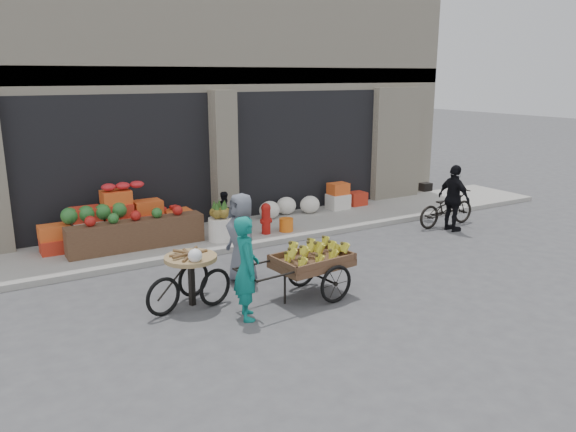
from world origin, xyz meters
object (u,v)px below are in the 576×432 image
orange_bucket (286,225)px  seated_person (225,212)px  pineapple_bin (220,229)px  fire_hydrant (266,217)px  vendor_woman (246,268)px  cyclist (454,198)px  vendor_grey (242,238)px  tricycle_cart (191,272)px  banana_cart (310,260)px  bicycle (446,208)px

orange_bucket → seated_person: (-1.20, 0.70, 0.31)m
pineapple_bin → orange_bucket: (1.60, -0.10, -0.10)m
fire_hydrant → orange_bucket: 0.55m
orange_bucket → vendor_woman: vendor_woman is taller
cyclist → vendor_grey: bearing=95.0°
tricycle_cart → orange_bucket: bearing=22.1°
pineapple_bin → tricycle_cart: (-1.74, -2.76, 0.20)m
orange_bucket → banana_cart: bearing=-114.4°
vendor_grey → cyclist: size_ratio=1.02×
tricycle_cart → vendor_grey: bearing=8.9°
seated_person → vendor_grey: (-0.96, -2.80, 0.23)m
vendor_woman → pineapple_bin: bearing=-0.7°
pineapple_bin → vendor_grey: bearing=-104.3°
tricycle_cart → vendor_grey: size_ratio=0.90×
orange_bucket → bicycle: size_ratio=0.19×
tricycle_cart → cyclist: size_ratio=0.92×
orange_bucket → banana_cart: banana_cart is taller
vendor_grey → orange_bucket: bearing=134.1°
orange_bucket → banana_cart: (-1.51, -3.33, 0.39)m
vendor_woman → bicycle: (6.63, 2.33, -0.35)m
banana_cart → cyclist: cyclist is taller
tricycle_cart → seated_person: bearing=41.0°
vendor_woman → vendor_grey: 1.57m
vendor_woman → cyclist: size_ratio=1.01×
banana_cart → bicycle: 5.76m
bicycle → seated_person: bearing=69.4°
fire_hydrant → vendor_woman: (-2.29, -3.60, 0.30)m
pineapple_bin → seated_person: seated_person is taller
cyclist → tricycle_cart: bearing=98.8°
orange_bucket → vendor_grey: bearing=-135.8°
cyclist → bicycle: bearing=-26.3°
seated_person → bicycle: size_ratio=0.54×
pineapple_bin → banana_cart: (0.09, -3.43, 0.29)m
vendor_woman → bicycle: 7.04m
seated_person → vendor_woman: vendor_woman is taller
banana_cart → tricycle_cart: (-1.83, 0.67, -0.09)m
fire_hydrant → tricycle_cart: size_ratio=0.49×
fire_hydrant → banana_cart: (-1.01, -3.38, 0.15)m
pineapple_bin → vendor_grey: vendor_grey is taller
tricycle_cart → bicycle: size_ratio=0.85×
seated_person → banana_cart: seated_person is taller
pineapple_bin → cyclist: (5.25, -1.72, 0.42)m
pineapple_bin → seated_person: 0.75m
orange_bucket → vendor_grey: size_ratio=0.20×
fire_hydrant → cyclist: (4.15, -1.67, 0.29)m
fire_hydrant → vendor_grey: bearing=-127.7°
fire_hydrant → tricycle_cart: bearing=-136.4°
banana_cart → vendor_grey: vendor_grey is taller
seated_person → bicycle: 5.40m
orange_bucket → bicycle: (3.85, -1.22, 0.18)m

